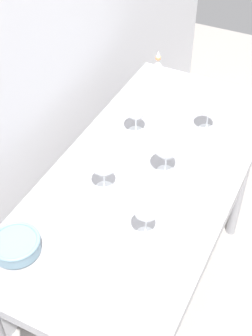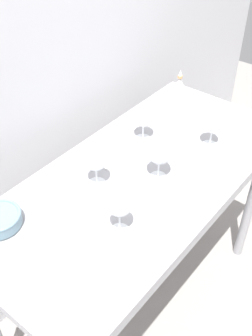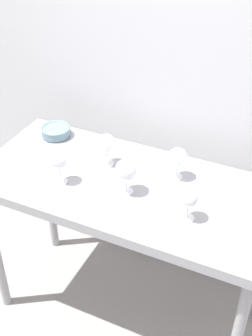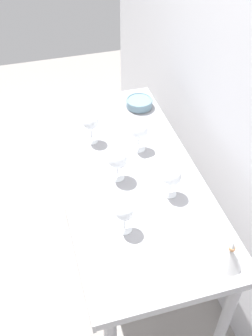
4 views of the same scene
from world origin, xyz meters
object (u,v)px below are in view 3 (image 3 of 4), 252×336
at_px(wine_glass_near_left, 59,160).
at_px(tasting_sheet_upper, 223,195).
at_px(tasting_bowl, 56,131).
at_px(wine_glass_far_right, 178,158).
at_px(wine_glass_far_left, 106,144).
at_px(tasting_sheet_lower, 143,162).
at_px(wine_glass_near_center, 126,171).
at_px(wine_glass_near_right, 189,198).

bearing_deg(wine_glass_near_left, tasting_sheet_upper, 17.44).
bearing_deg(tasting_bowl, wine_glass_far_right, -6.01).
bearing_deg(tasting_sheet_upper, wine_glass_far_left, -148.35).
xyz_separation_m(tasting_sheet_lower, tasting_bowl, (-0.51, 0.03, 0.03)).
bearing_deg(wine_glass_near_center, wine_glass_near_left, -168.93).
distance_m(wine_glass_near_left, tasting_sheet_upper, 0.74).
height_order(wine_glass_far_left, tasting_sheet_upper, wine_glass_far_left).
bearing_deg(tasting_sheet_lower, wine_glass_near_right, -54.85).
xyz_separation_m(wine_glass_far_right, tasting_bowl, (-0.70, 0.07, -0.08)).
bearing_deg(wine_glass_near_right, wine_glass_near_center, 170.31).
bearing_deg(wine_glass_far_right, tasting_sheet_upper, -9.01).
bearing_deg(tasting_sheet_lower, wine_glass_near_center, -97.72).
xyz_separation_m(wine_glass_far_right, wine_glass_near_right, (0.14, -0.25, 0.00)).
xyz_separation_m(wine_glass_far_left, tasting_sheet_upper, (0.57, 0.00, -0.11)).
bearing_deg(tasting_bowl, tasting_sheet_upper, -6.76).
bearing_deg(wine_glass_near_center, wine_glass_far_right, 50.10).
xyz_separation_m(wine_glass_far_right, wine_glass_near_center, (-0.16, -0.20, 0.01)).
height_order(wine_glass_far_right, wine_glass_near_left, wine_glass_near_left).
bearing_deg(wine_glass_far_left, wine_glass_near_right, -23.49).
height_order(wine_glass_near_left, tasting_sheet_upper, wine_glass_near_left).
bearing_deg(wine_glass_near_center, wine_glass_far_left, 138.44).
bearing_deg(tasting_sheet_lower, tasting_sheet_upper, -23.68).
distance_m(wine_glass_near_left, tasting_bowl, 0.41).
height_order(wine_glass_far_right, tasting_sheet_upper, wine_glass_far_right).
height_order(wine_glass_far_left, tasting_bowl, wine_glass_far_left).
height_order(wine_glass_far_left, wine_glass_near_center, wine_glass_near_center).
relative_size(wine_glass_near_right, tasting_sheet_upper, 0.64).
xyz_separation_m(wine_glass_near_center, tasting_bowl, (-0.54, 0.27, -0.09)).
relative_size(tasting_sheet_upper, tasting_sheet_lower, 1.11).
bearing_deg(tasting_bowl, wine_glass_far_left, -17.66).
xyz_separation_m(wine_glass_far_left, tasting_bowl, (-0.36, 0.11, -0.09)).
bearing_deg(tasting_sheet_lower, tasting_bowl, 164.05).
height_order(wine_glass_far_left, wine_glass_near_right, wine_glass_far_left).
relative_size(wine_glass_near_left, tasting_sheet_lower, 0.76).
xyz_separation_m(wine_glass_near_right, tasting_sheet_lower, (-0.32, 0.29, -0.11)).
relative_size(wine_glass_near_center, wine_glass_near_left, 1.03).
distance_m(wine_glass_far_right, tasting_bowl, 0.71).
distance_m(wine_glass_near_right, tasting_sheet_lower, 0.45).
relative_size(wine_glass_far_left, wine_glass_near_left, 0.99).
height_order(wine_glass_near_left, wine_glass_near_right, wine_glass_near_left).
bearing_deg(tasting_sheet_lower, wine_glass_near_left, -145.84).
xyz_separation_m(wine_glass_near_center, tasting_sheet_upper, (0.40, 0.16, -0.12)).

